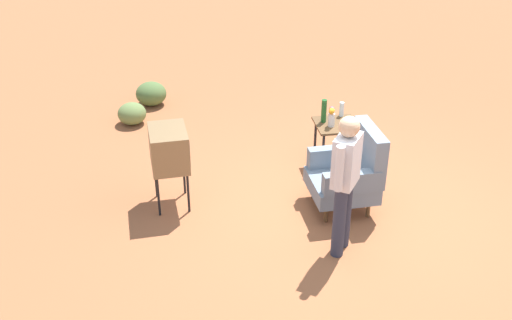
{
  "coord_description": "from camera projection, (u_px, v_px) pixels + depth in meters",
  "views": [
    {
      "loc": [
        6.0,
        -1.96,
        4.22
      ],
      "look_at": [
        -0.37,
        -1.02,
        0.65
      ],
      "focal_mm": 43.04,
      "sensor_mm": 36.0,
      "label": 1
    }
  ],
  "objects": [
    {
      "name": "armchair",
      "position": [
        350.0,
        172.0,
        7.42
      ],
      "size": [
        0.81,
        0.82,
        1.06
      ],
      "color": "brown",
      "rests_on": "ground"
    },
    {
      "name": "ground_plane",
      "position": [
        343.0,
        215.0,
        7.49
      ],
      "size": [
        60.0,
        60.0,
        0.0
      ],
      "primitive_type": "plane",
      "color": "#A05B38"
    },
    {
      "name": "bottle_short_clear",
      "position": [
        342.0,
        109.0,
        8.38
      ],
      "size": [
        0.06,
        0.06,
        0.2
      ],
      "primitive_type": "cylinder",
      "color": "silver",
      "rests_on": "side_table"
    },
    {
      "name": "flower_vase",
      "position": [
        332.0,
        116.0,
        8.07
      ],
      "size": [
        0.14,
        0.09,
        0.27
      ],
      "color": "silver",
      "rests_on": "side_table"
    },
    {
      "name": "shrub_near",
      "position": [
        132.0,
        114.0,
        9.68
      ],
      "size": [
        0.45,
        0.45,
        0.35
      ],
      "primitive_type": "ellipsoid",
      "color": "olive",
      "rests_on": "ground"
    },
    {
      "name": "tv_on_stand",
      "position": [
        169.0,
        149.0,
        7.34
      ],
      "size": [
        0.63,
        0.49,
        1.03
      ],
      "color": "black",
      "rests_on": "ground"
    },
    {
      "name": "side_table",
      "position": [
        336.0,
        131.0,
        8.26
      ],
      "size": [
        0.56,
        0.56,
        0.67
      ],
      "color": "black",
      "rests_on": "ground"
    },
    {
      "name": "bottle_wine_green",
      "position": [
        324.0,
        111.0,
        8.18
      ],
      "size": [
        0.07,
        0.07,
        0.32
      ],
      "primitive_type": "cylinder",
      "color": "#1E5623",
      "rests_on": "side_table"
    },
    {
      "name": "shrub_mid",
      "position": [
        151.0,
        94.0,
        10.32
      ],
      "size": [
        0.51,
        0.51,
        0.4
      ],
      "primitive_type": "ellipsoid",
      "color": "#516B38",
      "rests_on": "ground"
    },
    {
      "name": "person_standing",
      "position": [
        345.0,
        177.0,
        6.44
      ],
      "size": [
        0.49,
        0.38,
        1.64
      ],
      "color": "#2D3347",
      "rests_on": "ground"
    }
  ]
}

